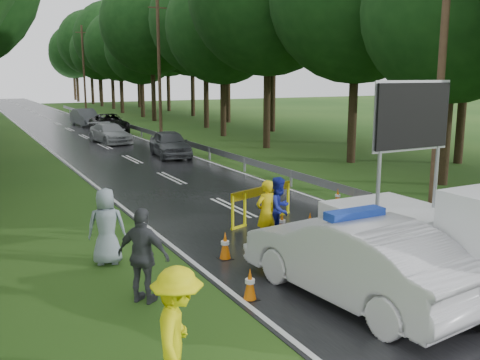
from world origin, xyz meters
TOP-DOWN VIEW (x-y plane):
  - ground at (0.00, 0.00)m, footprint 160.00×160.00m
  - road at (0.00, 30.00)m, footprint 7.00×140.00m
  - guardrail at (3.70, 29.67)m, footprint 0.12×60.06m
  - utility_pole_near at (5.20, 2.00)m, footprint 1.40×0.24m
  - utility_pole_mid at (5.20, 28.00)m, footprint 1.40×0.24m
  - utility_pole_far at (5.20, 54.00)m, footprint 1.40×0.24m
  - police_sedan at (-1.29, -1.92)m, footprint 2.41×5.40m
  - work_truck at (0.95, -2.49)m, footprint 2.50×5.48m
  - barrier at (0.01, 4.00)m, footprint 2.59×0.93m
  - officer at (-1.03, 2.00)m, footprint 0.72×0.54m
  - civilian at (-0.50, 2.19)m, footprint 1.08×1.00m
  - bystander_left at (-5.69, -3.50)m, footprint 1.19×1.46m
  - bystander_mid at (-5.09, -0.08)m, footprint 1.12×1.18m
  - bystander_right at (-5.19, 2.50)m, footprint 1.06×0.86m
  - queue_car_first at (2.20, 18.02)m, footprint 2.26×4.50m
  - queue_car_second at (0.80, 25.70)m, footprint 2.30×4.67m
  - queue_car_third at (2.26, 31.70)m, footprint 2.86×5.55m
  - queue_car_fourth at (1.95, 38.79)m, footprint 2.00×4.71m
  - cone_near_left at (-3.17, -1.00)m, footprint 0.32×0.32m
  - cone_center at (0.26, 1.78)m, footprint 0.38×0.38m
  - cone_far at (-0.20, 2.50)m, footprint 0.33×0.33m
  - cone_left_mid at (-2.53, 1.43)m, footprint 0.34×0.34m
  - cone_right at (3.35, 4.50)m, footprint 0.31×0.31m

SIDE VIEW (x-z plane):
  - ground at x=0.00m, z-range 0.00..0.00m
  - road at x=0.00m, z-range 0.00..0.02m
  - cone_right at x=3.35m, z-range -0.01..0.64m
  - cone_near_left at x=-3.17m, z-range -0.01..0.68m
  - cone_far at x=-0.20m, z-range -0.01..0.68m
  - cone_left_mid at x=-2.53m, z-range -0.01..0.71m
  - cone_center at x=0.26m, z-range -0.01..0.78m
  - guardrail at x=3.70m, z-range 0.20..0.90m
  - queue_car_second at x=0.80m, z-range 0.00..1.31m
  - queue_car_first at x=2.20m, z-range 0.00..1.47m
  - queue_car_third at x=2.26m, z-range 0.00..1.50m
  - queue_car_fourth at x=1.95m, z-range 0.00..1.51m
  - barrier at x=0.01m, z-range 0.29..1.41m
  - police_sedan at x=-1.29m, z-range -0.08..1.81m
  - officer at x=-1.03m, z-range 0.00..1.78m
  - civilian at x=-0.50m, z-range 0.00..1.78m
  - bystander_right at x=-5.19m, z-range 0.00..1.87m
  - bystander_mid at x=-5.09m, z-range 0.00..1.96m
  - bystander_left at x=-5.69m, z-range 0.00..1.96m
  - work_truck at x=0.95m, z-range -1.00..3.35m
  - utility_pole_near at x=5.20m, z-range 0.06..10.06m
  - utility_pole_mid at x=5.20m, z-range 0.06..10.06m
  - utility_pole_far at x=5.20m, z-range 0.06..10.06m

